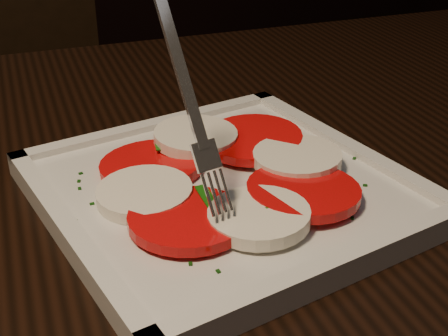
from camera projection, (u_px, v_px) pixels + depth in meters
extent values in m
cube|color=black|center=(251.00, 179.00, 0.59)|extent=(1.25, 0.88, 0.04)
cylinder|color=black|center=(440.00, 220.00, 1.21)|extent=(0.06, 0.06, 0.71)
cube|color=black|center=(17.00, 167.00, 1.20)|extent=(0.44, 0.44, 0.04)
cylinder|color=black|center=(140.00, 301.00, 1.22)|extent=(0.04, 0.04, 0.41)
cylinder|color=black|center=(102.00, 210.00, 1.52)|extent=(0.04, 0.04, 0.41)
cube|color=silver|center=(224.00, 192.00, 0.51)|extent=(0.31, 0.31, 0.01)
cylinder|color=red|center=(152.00, 165.00, 0.53)|extent=(0.09, 0.09, 0.02)
cylinder|color=white|center=(145.00, 193.00, 0.48)|extent=(0.08, 0.08, 0.01)
cylinder|color=red|center=(188.00, 219.00, 0.45)|extent=(0.09, 0.09, 0.01)
cylinder|color=white|center=(259.00, 216.00, 0.45)|extent=(0.08, 0.08, 0.01)
cylinder|color=red|center=(303.00, 191.00, 0.48)|extent=(0.09, 0.09, 0.01)
cylinder|color=white|center=(297.00, 158.00, 0.53)|extent=(0.08, 0.08, 0.01)
cylinder|color=red|center=(253.00, 139.00, 0.56)|extent=(0.09, 0.09, 0.01)
cylinder|color=white|center=(196.00, 137.00, 0.56)|extent=(0.08, 0.08, 0.01)
cube|color=#15530E|center=(259.00, 197.00, 0.47)|extent=(0.01, 0.04, 0.01)
cube|color=#15530E|center=(224.00, 145.00, 0.55)|extent=(0.04, 0.03, 0.01)
cube|color=#15530E|center=(253.00, 136.00, 0.56)|extent=(0.03, 0.02, 0.00)
cube|color=#15530E|center=(207.00, 197.00, 0.47)|extent=(0.01, 0.03, 0.00)
cube|color=#15530E|center=(263.00, 219.00, 0.44)|extent=(0.03, 0.03, 0.00)
cube|color=#15530E|center=(228.00, 219.00, 0.44)|extent=(0.03, 0.03, 0.00)
cube|color=#15530E|center=(176.00, 147.00, 0.54)|extent=(0.04, 0.02, 0.00)
cube|color=#15530E|center=(286.00, 164.00, 0.52)|extent=(0.04, 0.03, 0.00)
cube|color=#0D3609|center=(190.00, 264.00, 0.41)|extent=(0.00, 0.00, 0.00)
cube|color=#0D3609|center=(304.00, 149.00, 0.56)|extent=(0.00, 0.00, 0.00)
cube|color=#0D3609|center=(104.00, 188.00, 0.50)|extent=(0.00, 0.00, 0.00)
cube|color=#0D3609|center=(79.00, 181.00, 0.51)|extent=(0.00, 0.00, 0.00)
cube|color=#0D3609|center=(80.00, 188.00, 0.50)|extent=(0.00, 0.00, 0.00)
cube|color=#0D3609|center=(354.00, 158.00, 0.55)|extent=(0.00, 0.00, 0.00)
cube|color=#0D3609|center=(76.00, 221.00, 0.46)|extent=(0.00, 0.00, 0.00)
cube|color=#0D3609|center=(92.00, 204.00, 0.48)|extent=(0.00, 0.00, 0.00)
cube|color=#0D3609|center=(199.00, 253.00, 0.42)|extent=(0.00, 0.00, 0.00)
cube|color=#0D3609|center=(365.00, 185.00, 0.51)|extent=(0.00, 0.00, 0.00)
cube|color=#0D3609|center=(342.00, 216.00, 0.47)|extent=(0.00, 0.00, 0.00)
cube|color=#0D3609|center=(206.00, 128.00, 0.60)|extent=(0.00, 0.00, 0.00)
cube|color=#0D3609|center=(224.00, 138.00, 0.58)|extent=(0.00, 0.00, 0.00)
cube|color=#0D3609|center=(255.00, 124.00, 0.61)|extent=(0.00, 0.00, 0.00)
cube|color=#0D3609|center=(348.00, 213.00, 0.47)|extent=(0.00, 0.00, 0.00)
cube|color=#0D3609|center=(81.00, 173.00, 0.52)|extent=(0.00, 0.00, 0.00)
cube|color=#0D3609|center=(218.00, 271.00, 0.41)|extent=(0.00, 0.00, 0.00)
cube|color=#0D3609|center=(309.00, 155.00, 0.55)|extent=(0.00, 0.00, 0.00)
cube|color=#0D3609|center=(200.00, 129.00, 0.60)|extent=(0.00, 0.00, 0.00)
cube|color=#0D3609|center=(253.00, 132.00, 0.59)|extent=(0.00, 0.00, 0.00)
cube|color=#0D3609|center=(114.00, 201.00, 0.48)|extent=(0.00, 0.00, 0.00)
cube|color=#0D3609|center=(123.00, 165.00, 0.54)|extent=(0.00, 0.00, 0.00)
cube|color=#0D3609|center=(296.00, 145.00, 0.57)|extent=(0.00, 0.00, 0.00)
cube|color=#0D3609|center=(145.00, 142.00, 0.58)|extent=(0.00, 0.00, 0.00)
cube|color=#0D3609|center=(324.00, 151.00, 0.56)|extent=(0.00, 0.00, 0.00)
cube|color=#0D3609|center=(352.00, 218.00, 0.46)|extent=(0.00, 0.00, 0.00)
cube|color=#0D3609|center=(289.00, 148.00, 0.56)|extent=(0.00, 0.00, 0.00)
cube|color=#0D3609|center=(144.00, 147.00, 0.57)|extent=(0.00, 0.00, 0.00)
cube|color=#0D3609|center=(235.00, 139.00, 0.58)|extent=(0.00, 0.00, 0.00)
cube|color=#0D3609|center=(322.00, 145.00, 0.57)|extent=(0.00, 0.00, 0.00)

